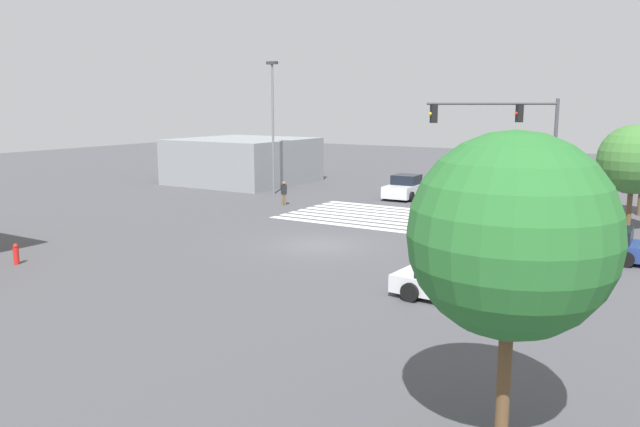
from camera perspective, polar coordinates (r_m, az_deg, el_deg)
The scene contains 12 objects.
ground_plane at distance 28.92m, azimuth -0.00°, elevation -2.92°, with size 128.27×128.27×0.00m, color #47474C.
crosswalk_markings at distance 35.99m, azimuth 6.78°, elevation -0.41°, with size 12.38×7.25×0.01m.
traffic_signal_mast at distance 32.05m, azimuth 17.66°, elevation 6.64°, with size 4.99×4.99×6.72m.
car_0 at distance 21.22m, azimuth 12.69°, elevation -6.15°, with size 4.49×2.36×1.35m.
car_1 at distance 43.53m, azimuth 7.83°, elevation 2.35°, with size 2.22×4.20×1.62m.
car_2 at distance 28.86m, azimuth 23.76°, elevation -2.46°, with size 4.60×2.20×1.39m.
corner_building at distance 52.07m, azimuth -7.03°, elevation 4.82°, with size 9.69×9.69×3.63m.
pedestrian at distance 40.14m, azimuth -3.32°, elevation 1.97°, with size 0.41×0.41×1.55m.
street_light_pole_a at distance 44.95m, azimuth -4.34°, elevation 8.77°, with size 0.80×0.36×9.38m.
tree_corner_a at distance 11.73m, azimuth 17.12°, elevation -1.96°, with size 3.79×3.79×6.04m.
tree_corner_b at distance 35.30m, azimuth 26.73°, elevation 4.41°, with size 3.50×3.50×5.43m.
fire_hydrant at distance 28.32m, azimuth -26.03°, elevation -3.35°, with size 0.22×0.22×0.86m.
Camera 1 is at (-14.69, 24.05, 6.48)m, focal length 35.00 mm.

